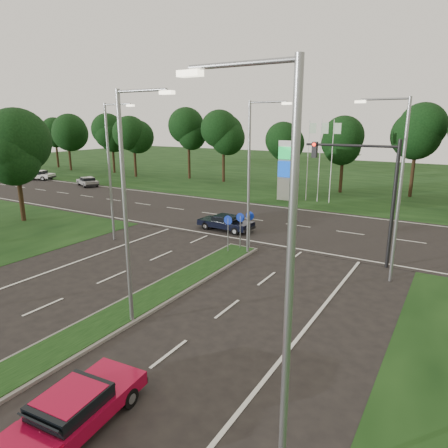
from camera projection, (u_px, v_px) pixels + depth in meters
The scene contains 17 objects.
verge_far at pixel (370, 178), 57.15m from camera, with size 160.00×50.00×0.02m, color black.
cross_road at pixel (286, 224), 31.47m from camera, with size 160.00×12.00×0.02m, color black.
median_kerb at pixel (78, 338), 14.88m from camera, with size 2.00×26.00×0.12m, color slate.
streetlight_median_near at pixel (128, 200), 14.77m from camera, with size 2.53×0.22×9.00m.
streetlight_median_far at pixel (252, 171), 23.06m from camera, with size 2.53×0.22×9.00m.
streetlight_left_far at pixel (111, 165), 26.05m from camera, with size 2.53×0.22×9.00m.
streetlight_right_far at pixel (396, 182), 19.16m from camera, with size 2.53×0.22×9.00m.
streetlight_right_near at pixel (280, 276), 7.56m from camera, with size 2.53×0.22×9.00m.
traffic_signal at pixel (370, 182), 21.73m from camera, with size 5.10×0.42×7.00m.
median_signs at pixel (240, 224), 24.74m from camera, with size 1.16×1.76×2.38m.
gas_pylon at pixel (287, 169), 40.05m from camera, with size 5.80×1.26×8.00m.
tree_left_far at pixel (20, 145), 30.54m from camera, with size 5.20×5.20×8.86m.
treeline_far at pixel (347, 131), 42.90m from camera, with size 6.00×6.00×9.90m.
red_sedan at pixel (73, 410), 10.42m from camera, with size 2.03×4.21×1.12m.
navy_sedan at pixel (226, 222), 29.57m from camera, with size 4.15×1.86×1.12m.
far_car_a at pixel (87, 181), 49.54m from camera, with size 4.21×3.09×1.12m.
far_car_b at pixel (38, 175), 54.80m from camera, with size 4.75×3.24×1.26m.
Camera 1 is at (11.54, -4.60, 7.93)m, focal length 32.00 mm.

